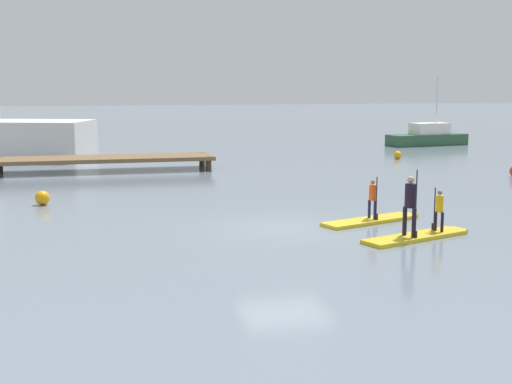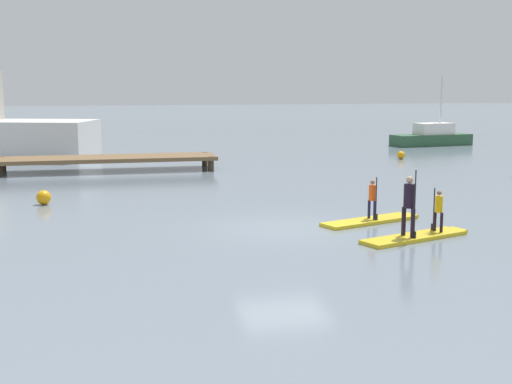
% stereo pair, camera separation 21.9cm
% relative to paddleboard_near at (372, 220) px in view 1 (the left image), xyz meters
% --- Properties ---
extents(ground_plane, '(240.00, 240.00, 0.00)m').
position_rel_paddleboard_near_xyz_m(ground_plane, '(-2.75, -0.31, -0.05)').
color(ground_plane, slate).
extents(paddleboard_near, '(3.35, 1.78, 0.10)m').
position_rel_paddleboard_near_xyz_m(paddleboard_near, '(0.00, 0.00, 0.00)').
color(paddleboard_near, gold).
rests_on(paddleboard_near, ground).
extents(paddler_child_solo, '(0.26, 0.39, 1.26)m').
position_rel_paddleboard_near_xyz_m(paddler_child_solo, '(0.01, -0.01, 0.70)').
color(paddler_child_solo, '#19194C').
rests_on(paddler_child_solo, paddleboard_near).
extents(paddleboard_far, '(3.38, 1.78, 0.10)m').
position_rel_paddleboard_near_xyz_m(paddleboard_far, '(0.30, -2.32, 0.00)').
color(paddleboard_far, gold).
rests_on(paddleboard_far, ground).
extents(paddler_adult, '(0.36, 0.48, 1.76)m').
position_rel_paddleboard_near_xyz_m(paddler_adult, '(0.00, -2.43, 0.96)').
color(paddler_adult, black).
rests_on(paddler_adult, paddleboard_far).
extents(paddler_child_front, '(0.25, 0.38, 1.16)m').
position_rel_paddleboard_near_xyz_m(paddler_child_front, '(1.05, -2.04, 0.68)').
color(paddler_child_front, black).
rests_on(paddler_child_front, paddleboard_far).
extents(fishing_boat_green_midground, '(5.67, 2.39, 4.54)m').
position_rel_paddleboard_near_xyz_m(fishing_boat_green_midground, '(13.93, 23.28, 0.53)').
color(fishing_boat_green_midground, '#2D5638').
rests_on(fishing_boat_green_midground, ground).
extents(floating_dock, '(10.08, 2.47, 0.68)m').
position_rel_paddleboard_near_xyz_m(floating_dock, '(-7.35, 14.11, 0.53)').
color(floating_dock, brown).
rests_on(floating_dock, ground).
extents(mooring_buoy_mid, '(0.43, 0.43, 0.43)m').
position_rel_paddleboard_near_xyz_m(mooring_buoy_mid, '(8.31, 15.90, 0.17)').
color(mooring_buoy_mid, orange).
rests_on(mooring_buoy_mid, ground).
extents(mooring_buoy_far, '(0.49, 0.49, 0.49)m').
position_rel_paddleboard_near_xyz_m(mooring_buoy_far, '(-9.60, 5.31, 0.19)').
color(mooring_buoy_far, orange).
rests_on(mooring_buoy_far, ground).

